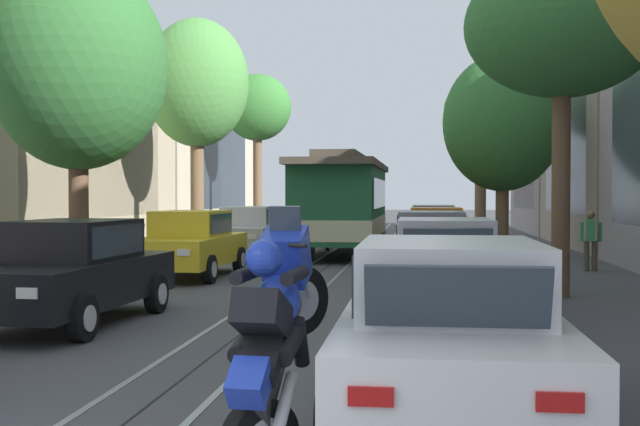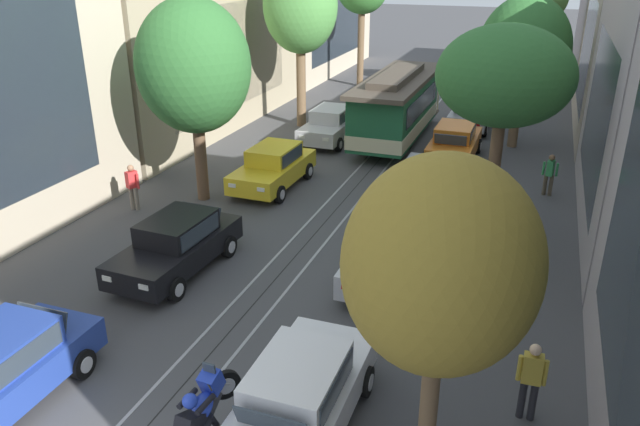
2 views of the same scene
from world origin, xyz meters
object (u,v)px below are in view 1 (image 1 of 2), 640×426
at_px(parked_car_silver_fourth_left, 249,231).
at_px(parked_car_grey_mid_right, 431,245).
at_px(parked_car_black_second_left, 70,272).
at_px(parked_car_silver_second_right, 445,266).
at_px(parked_car_silver_fifth_right, 433,226).
at_px(street_tree_kerb_right_mid, 503,123).
at_px(parked_car_yellow_mid_left, 190,243).
at_px(parked_car_orange_fourth_right, 436,234).
at_px(street_tree_kerb_left_mid, 197,85).
at_px(motorcycle_with_rider, 274,332).
at_px(parked_car_white_near_right, 449,331).
at_px(street_tree_kerb_left_second, 78,67).
at_px(street_tree_kerb_right_second, 562,28).
at_px(cable_car_trolley, 342,204).
at_px(street_tree_kerb_left_fourth, 257,110).
at_px(pedestrian_on_left_pavement, 591,237).
at_px(fire_hydrant, 45,279).
at_px(street_tree_kerb_right_fourth, 481,113).

bearing_deg(parked_car_silver_fourth_left, parked_car_grey_mid_right, -47.76).
height_order(parked_car_black_second_left, parked_car_silver_second_right, same).
xyz_separation_m(parked_car_silver_fifth_right, street_tree_kerb_right_mid, (2.24, -2.51, 3.52)).
height_order(parked_car_yellow_mid_left, parked_car_orange_fourth_right, same).
bearing_deg(street_tree_kerb_left_mid, motorcycle_with_rider, -72.76).
bearing_deg(parked_car_white_near_right, parked_car_silver_second_right, 88.69).
xyz_separation_m(parked_car_yellow_mid_left, street_tree_kerb_left_second, (-1.90, -1.97, 3.93)).
height_order(parked_car_silver_fourth_left, street_tree_kerb_right_second, street_tree_kerb_right_second).
distance_m(parked_car_yellow_mid_left, street_tree_kerb_left_mid, 10.20).
xyz_separation_m(parked_car_silver_fourth_left, parked_car_white_near_right, (5.67, -18.09, 0.00)).
xyz_separation_m(cable_car_trolley, motorcycle_with_rider, (1.48, -20.18, -0.67)).
height_order(street_tree_kerb_right_mid, motorcycle_with_rider, street_tree_kerb_right_mid).
relative_size(parked_car_black_second_left, parked_car_orange_fourth_right, 1.01).
xyz_separation_m(street_tree_kerb_left_second, street_tree_kerb_left_mid, (-0.36, 10.57, 1.06)).
relative_size(street_tree_kerb_left_fourth, pedestrian_on_left_pavement, 4.97).
bearing_deg(motorcycle_with_rider, fire_hydrant, 124.90).
xyz_separation_m(parked_car_grey_mid_right, parked_car_orange_fourth_right, (0.21, 5.38, 0.00)).
xyz_separation_m(parked_car_white_near_right, motorcycle_with_rider, (-1.29, -1.32, 0.19)).
relative_size(parked_car_silver_fourth_left, street_tree_kerb_right_fourth, 0.60).
bearing_deg(parked_car_yellow_mid_left, street_tree_kerb_left_fourth, 96.82).
bearing_deg(street_tree_kerb_left_mid, parked_car_silver_fifth_right, 16.73).
bearing_deg(fire_hydrant, parked_car_silver_fifth_right, 65.12).
bearing_deg(motorcycle_with_rider, street_tree_kerb_left_mid, 107.24).
relative_size(street_tree_kerb_right_second, fire_hydrant, 7.85).
bearing_deg(parked_car_orange_fourth_right, street_tree_kerb_right_fourth, 80.28).
relative_size(parked_car_black_second_left, street_tree_kerb_right_mid, 0.67).
height_order(parked_car_yellow_mid_left, parked_car_silver_second_right, same).
bearing_deg(street_tree_kerb_left_mid, parked_car_orange_fourth_right, -20.19).
bearing_deg(parked_car_silver_fourth_left, parked_car_silver_fifth_right, 38.13).
bearing_deg(street_tree_kerb_right_second, parked_car_silver_fifth_right, 99.19).
bearing_deg(street_tree_kerb_right_mid, parked_car_silver_fourth_left, -165.47).
relative_size(parked_car_orange_fourth_right, motorcycle_with_rider, 2.31).
height_order(parked_car_orange_fourth_right, cable_car_trolley, cable_car_trolley).
bearing_deg(parked_car_silver_second_right, street_tree_kerb_right_mid, 80.67).
distance_m(street_tree_kerb_left_second, street_tree_kerb_right_fourth, 23.09).
relative_size(parked_car_grey_mid_right, street_tree_kerb_right_second, 0.66).
distance_m(parked_car_yellow_mid_left, street_tree_kerb_right_mid, 12.33).
distance_m(pedestrian_on_left_pavement, fire_hydrant, 13.36).
xyz_separation_m(street_tree_kerb_left_fourth, motorcycle_with_rider, (6.72, -32.13, -5.03)).
xyz_separation_m(parked_car_silver_second_right, fire_hydrant, (-7.23, 0.76, -0.38)).
relative_size(street_tree_kerb_left_fourth, motorcycle_with_rider, 4.09).
height_order(parked_car_black_second_left, street_tree_kerb_left_second, street_tree_kerb_left_second).
bearing_deg(street_tree_kerb_left_mid, cable_car_trolley, -14.88).
relative_size(street_tree_kerb_left_fourth, fire_hydrant, 9.20).
xyz_separation_m(parked_car_black_second_left, parked_car_silver_fifth_right, (5.75, 18.06, 0.00)).
bearing_deg(street_tree_kerb_right_mid, cable_car_trolley, -165.63).
relative_size(parked_car_silver_fifth_right, street_tree_kerb_right_mid, 0.66).
height_order(parked_car_silver_second_right, parked_car_orange_fourth_right, same).
bearing_deg(parked_car_white_near_right, street_tree_kerb_left_mid, 111.52).
bearing_deg(cable_car_trolley, fire_hydrant, -109.97).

